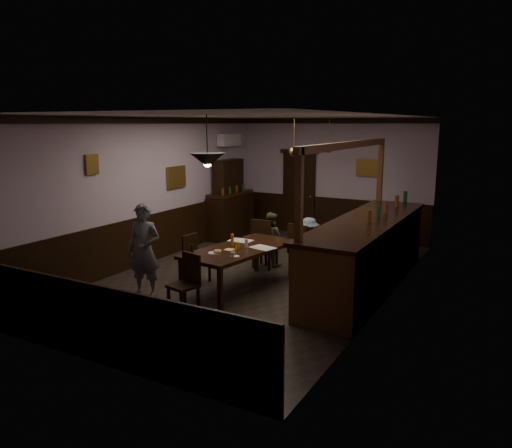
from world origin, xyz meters
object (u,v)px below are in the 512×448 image
Objects in this scene: dining_table at (240,251)px; person_seated_left at (271,239)px; bar_counter at (367,252)px; chair_near at (187,280)px; pendant_brass_far at (329,149)px; person_seated_right at (309,245)px; pendant_brass_mid at (294,152)px; chair_far_left at (263,241)px; coffee_cup at (233,254)px; chair_far_right at (301,248)px; chair_side at (194,256)px; pendant_iron at (207,160)px; person_standing at (144,250)px; sideboard at (230,206)px; soda_can at (238,246)px.

person_seated_left is (-0.22, 1.60, -0.13)m from dining_table.
dining_table is 0.51× the size of bar_counter.
pendant_brass_far is (0.39, 4.94, 1.80)m from chair_near.
person_seated_right is 0.24× the size of bar_counter.
person_seated_right is 1.35× the size of pendant_brass_far.
pendant_brass_mid is at bearing -97.74° from pendant_brass_far.
chair_far_left is 2.00m from coffee_cup.
bar_counter is at bearing 62.98° from chair_near.
chair_far_right is 12.80× the size of coffee_cup.
dining_table is 1.35m from chair_far_left.
chair_near is 3.25m from bar_counter.
person_seated_right reaches higher than coffee_cup.
chair_side is 2.13m from pendant_iron.
person_seated_right is at bearing -77.87° from pendant_brass_far.
person_standing reaches higher than dining_table.
pendant_brass_mid and pendant_brass_far have the same top height.
bar_counter is (2.12, -0.41, 0.09)m from person_seated_left.
pendant_brass_far is at bearing 5.75° from sideboard.
person_seated_left is at bearing 57.04° from person_standing.
pendant_iron is at bearing -144.31° from coffee_cup.
chair_near is 0.58× the size of person_standing.
pendant_brass_far is at bearing -10.92° from chair_side.
sideboard is (-2.31, 3.38, 0.11)m from dining_table.
chair_side is at bearing -156.19° from bar_counter.
person_seated_right reaches higher than soda_can.
dining_table is at bearing 99.52° from soda_can.
person_standing is at bearing -76.30° from sideboard.
coffee_cup is at bearing -85.45° from pendant_brass_mid.
pendant_brass_mid is (2.31, -1.22, 1.51)m from sideboard.
coffee_cup is (1.44, 0.47, 0.01)m from person_standing.
person_seated_left is at bearing 109.69° from coffee_cup.
pendant_iron is at bearing -62.27° from sideboard.
chair_near is 1.88m from pendant_iron.
pendant_brass_far is at bearing 86.79° from dining_table.
bar_counter is at bearing 23.50° from person_standing.
chair_side is 4.28m from pendant_brass_far.
coffee_cup is 0.10× the size of pendant_brass_far.
person_standing is 3.19m from person_seated_right.
chair_far_right reaches higher than coffee_cup.
person_seated_right is 9.11× the size of soda_can.
pendant_iron reaches higher than bar_counter.
pendant_iron and pendant_brass_far have the same top height.
person_standing reaches higher than soda_can.
coffee_cup is 4.50m from pendant_brass_far.
person_standing is (-0.28, -1.02, 0.31)m from chair_side.
chair_near is at bearing -94.50° from pendant_brass_far.
chair_far_right is 1.86m from coffee_cup.
chair_side reaches higher than coffee_cup.
pendant_brass_far is (1.42, 4.72, 1.51)m from person_standing.
bar_counter reaches higher than chair_far_left.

